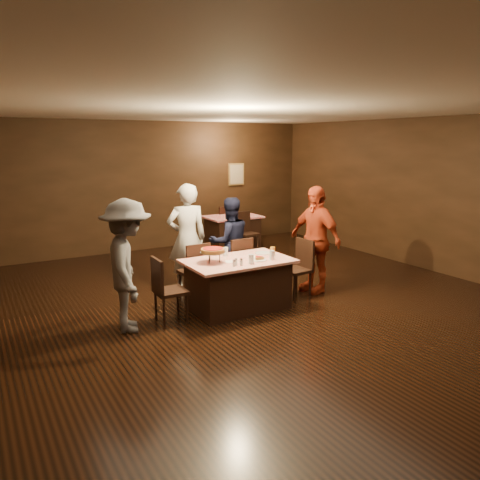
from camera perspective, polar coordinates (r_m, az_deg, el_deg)
name	(u,v)px	position (r m, az deg, el deg)	size (l,w,h in m)	color
room	(276,169)	(6.79, 4.42, 8.61)	(10.00, 10.04, 3.02)	black
main_table	(238,284)	(7.19, -0.25, -5.41)	(1.60, 1.00, 0.77)	#AD1C0B
back_table	(233,232)	(11.32, -0.91, 1.01)	(1.30, 0.90, 0.77)	red
chair_far_left	(193,271)	(7.63, -5.69, -3.74)	(0.42, 0.42, 0.95)	black
chair_far_right	(236,264)	(7.98, -0.47, -2.97)	(0.42, 0.42, 0.95)	black
chair_end_left	(171,290)	(6.70, -8.45, -6.03)	(0.42, 0.42, 0.95)	black
chair_end_right	(296,269)	(7.75, 6.82, -3.51)	(0.42, 0.42, 0.95)	black
chair_back_near	(248,233)	(10.71, 0.94, 0.87)	(0.42, 0.42, 0.95)	black
chair_back_far	(221,224)	(11.82, -2.34, 1.91)	(0.42, 0.42, 0.95)	black
diner_white_jacket	(187,238)	(7.95, -6.48, 0.22)	(0.67, 0.44, 1.85)	silver
diner_navy_hoodie	(230,242)	(8.28, -1.26, -0.21)	(0.77, 0.60, 1.57)	black
diner_grey_knit	(128,266)	(6.43, -13.54, -3.06)	(1.16, 0.67, 1.80)	#545559
diner_red_shirt	(315,239)	(8.00, 9.11, 0.09)	(1.06, 0.44, 1.81)	#AC3619
pizza_stand	(213,251)	(6.90, -3.33, -1.29)	(0.38, 0.38, 0.22)	black
plate_with_slice	(258,259)	(7.05, 2.24, -2.29)	(0.25, 0.25, 0.06)	white
plate_empty	(263,253)	(7.49, 2.82, -1.60)	(0.25, 0.25, 0.01)	white
glass_front_left	(251,259)	(6.84, 1.38, -2.35)	(0.08, 0.08, 0.14)	silver
glass_front_right	(272,255)	(7.09, 3.91, -1.85)	(0.08, 0.08, 0.14)	silver
glass_amber	(273,251)	(7.34, 4.00, -1.39)	(0.08, 0.08, 0.14)	#BF7F26
glass_back	(226,252)	(7.30, -1.77, -1.44)	(0.08, 0.08, 0.14)	silver
condiments	(237,262)	(6.75, -0.36, -2.73)	(0.17, 0.10, 0.09)	silver
napkin_center	(255,257)	(7.23, 1.81, -2.11)	(0.16, 0.16, 0.01)	white
napkin_left	(231,262)	(6.97, -1.11, -2.65)	(0.16, 0.16, 0.01)	white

